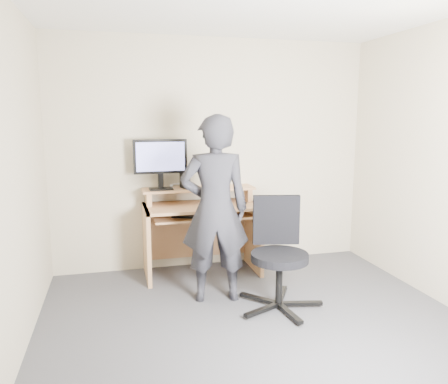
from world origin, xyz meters
name	(u,v)px	position (x,y,z in m)	size (l,w,h in m)	color
ground	(265,335)	(0.00, 0.00, 0.00)	(3.50, 3.50, 0.00)	#545359
back_wall	(214,154)	(0.00, 1.75, 1.25)	(3.50, 0.02, 2.50)	#BBAF95
desk	(200,222)	(-0.20, 1.53, 0.55)	(1.20, 0.60, 0.91)	tan
monitor	(160,160)	(-0.61, 1.57, 1.22)	(0.55, 0.15, 0.52)	black
external_drive	(185,179)	(-0.35, 1.62, 1.01)	(0.07, 0.13, 0.20)	black
travel_mug	(211,179)	(-0.06, 1.60, 1.00)	(0.08, 0.08, 0.18)	#BBBBC0
smartphone	(223,187)	(0.06, 1.54, 0.92)	(0.07, 0.13, 0.01)	black
charger	(188,188)	(-0.33, 1.50, 0.93)	(0.04, 0.04, 0.04)	black
headphones	(178,186)	(-0.42, 1.69, 0.92)	(0.16, 0.16, 0.02)	silver
keyboard	(195,215)	(-0.29, 1.36, 0.67)	(0.46, 0.18, 0.03)	black
mouse	(242,203)	(0.22, 1.35, 0.77)	(0.10, 0.06, 0.04)	black
office_chair	(278,249)	(0.29, 0.50, 0.52)	(0.75, 0.74, 0.95)	black
person	(215,209)	(-0.22, 0.77, 0.85)	(0.62, 0.40, 1.69)	black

